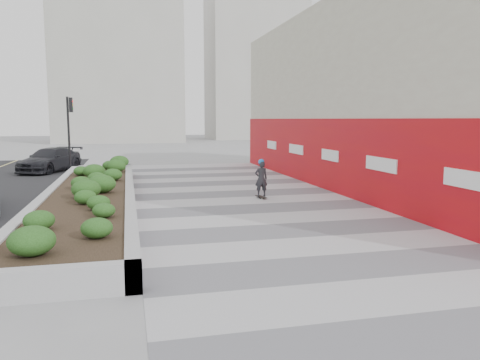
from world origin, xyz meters
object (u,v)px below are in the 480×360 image
object	(u,v)px
planter	(90,193)
skateboarder	(261,178)
traffic_signal_near	(70,123)
car_dark	(50,160)

from	to	relation	value
planter	skateboarder	world-z (taller)	skateboarder
planter	traffic_signal_near	size ratio (longest dim) A/B	4.29
planter	car_dark	size ratio (longest dim) A/B	3.89
planter	car_dark	world-z (taller)	car_dark
traffic_signal_near	car_dark	distance (m)	2.64
traffic_signal_near	skateboarder	bearing A→B (deg)	-53.17
traffic_signal_near	car_dark	size ratio (longest dim) A/B	0.91
planter	car_dark	distance (m)	11.89
traffic_signal_near	skateboarder	distance (m)	13.35
car_dark	planter	bearing A→B (deg)	-51.59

